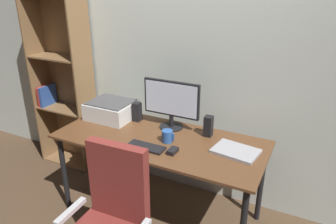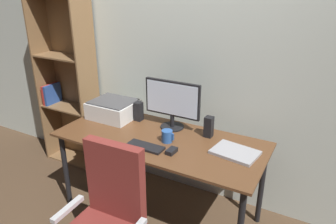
{
  "view_description": "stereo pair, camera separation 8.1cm",
  "coord_description": "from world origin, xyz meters",
  "px_view_note": "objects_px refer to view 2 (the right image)",
  "views": [
    {
      "loc": [
        1.07,
        -1.98,
        1.9
      ],
      "look_at": [
        0.07,
        0.02,
        0.97
      ],
      "focal_mm": 33.85,
      "sensor_mm": 36.0,
      "label": 1
    },
    {
      "loc": [
        1.14,
        -1.95,
        1.9
      ],
      "look_at": [
        0.07,
        0.02,
        0.97
      ],
      "focal_mm": 33.85,
      "sensor_mm": 36.0,
      "label": 2
    }
  ],
  "objects_px": {
    "coffee_mug": "(167,136)",
    "laptop": "(235,152)",
    "desk": "(160,147)",
    "bookshelf": "(68,82)",
    "keyboard": "(145,146)",
    "mouse": "(172,151)",
    "speaker_right": "(209,127)",
    "speaker_left": "(139,111)",
    "monitor": "(172,102)",
    "printer": "(113,109)"
  },
  "relations": [
    {
      "from": "laptop",
      "to": "bookshelf",
      "type": "relative_size",
      "value": 0.17
    },
    {
      "from": "monitor",
      "to": "printer",
      "type": "xyz_separation_m",
      "value": [
        -0.58,
        -0.06,
        -0.16
      ]
    },
    {
      "from": "speaker_left",
      "to": "bookshelf",
      "type": "bearing_deg",
      "value": 171.3
    },
    {
      "from": "monitor",
      "to": "keyboard",
      "type": "height_order",
      "value": "monitor"
    },
    {
      "from": "printer",
      "to": "keyboard",
      "type": "bearing_deg",
      "value": -31.83
    },
    {
      "from": "coffee_mug",
      "to": "bookshelf",
      "type": "height_order",
      "value": "bookshelf"
    },
    {
      "from": "coffee_mug",
      "to": "laptop",
      "type": "bearing_deg",
      "value": 7.92
    },
    {
      "from": "speaker_left",
      "to": "desk",
      "type": "bearing_deg",
      "value": -32.17
    },
    {
      "from": "printer",
      "to": "bookshelf",
      "type": "distance_m",
      "value": 0.77
    },
    {
      "from": "mouse",
      "to": "coffee_mug",
      "type": "bearing_deg",
      "value": 132.11
    },
    {
      "from": "desk",
      "to": "bookshelf",
      "type": "bearing_deg",
      "value": 164.6
    },
    {
      "from": "desk",
      "to": "speaker_right",
      "type": "xyz_separation_m",
      "value": [
        0.33,
        0.21,
        0.16
      ]
    },
    {
      "from": "desk",
      "to": "mouse",
      "type": "xyz_separation_m",
      "value": [
        0.2,
        -0.16,
        0.09
      ]
    },
    {
      "from": "coffee_mug",
      "to": "speaker_left",
      "type": "bearing_deg",
      "value": 150.5
    },
    {
      "from": "printer",
      "to": "laptop",
      "type": "bearing_deg",
      "value": -5.58
    },
    {
      "from": "speaker_right",
      "to": "bookshelf",
      "type": "height_order",
      "value": "bookshelf"
    },
    {
      "from": "laptop",
      "to": "bookshelf",
      "type": "bearing_deg",
      "value": 178.92
    },
    {
      "from": "coffee_mug",
      "to": "laptop",
      "type": "height_order",
      "value": "coffee_mug"
    },
    {
      "from": "monitor",
      "to": "speaker_right",
      "type": "distance_m",
      "value": 0.37
    },
    {
      "from": "desk",
      "to": "keyboard",
      "type": "distance_m",
      "value": 0.21
    },
    {
      "from": "monitor",
      "to": "printer",
      "type": "distance_m",
      "value": 0.6
    },
    {
      "from": "keyboard",
      "to": "coffee_mug",
      "type": "xyz_separation_m",
      "value": [
        0.1,
        0.16,
        0.04
      ]
    },
    {
      "from": "mouse",
      "to": "laptop",
      "type": "bearing_deg",
      "value": 30.31
    },
    {
      "from": "mouse",
      "to": "speaker_right",
      "type": "xyz_separation_m",
      "value": [
        0.13,
        0.38,
        0.07
      ]
    },
    {
      "from": "keyboard",
      "to": "coffee_mug",
      "type": "bearing_deg",
      "value": 59.61
    },
    {
      "from": "monitor",
      "to": "laptop",
      "type": "height_order",
      "value": "monitor"
    },
    {
      "from": "keyboard",
      "to": "mouse",
      "type": "bearing_deg",
      "value": 6.86
    },
    {
      "from": "speaker_right",
      "to": "printer",
      "type": "bearing_deg",
      "value": -176.86
    },
    {
      "from": "keyboard",
      "to": "monitor",
      "type": "bearing_deg",
      "value": 89.02
    },
    {
      "from": "speaker_left",
      "to": "bookshelf",
      "type": "height_order",
      "value": "bookshelf"
    },
    {
      "from": "laptop",
      "to": "printer",
      "type": "distance_m",
      "value": 1.19
    },
    {
      "from": "keyboard",
      "to": "speaker_right",
      "type": "relative_size",
      "value": 1.71
    },
    {
      "from": "mouse",
      "to": "printer",
      "type": "relative_size",
      "value": 0.24
    },
    {
      "from": "laptop",
      "to": "speaker_right",
      "type": "bearing_deg",
      "value": 157.15
    },
    {
      "from": "monitor",
      "to": "speaker_right",
      "type": "bearing_deg",
      "value": -1.36
    },
    {
      "from": "keyboard",
      "to": "bookshelf",
      "type": "height_order",
      "value": "bookshelf"
    },
    {
      "from": "monitor",
      "to": "laptop",
      "type": "relative_size",
      "value": 1.55
    },
    {
      "from": "laptop",
      "to": "speaker_left",
      "type": "relative_size",
      "value": 1.88
    },
    {
      "from": "speaker_right",
      "to": "printer",
      "type": "distance_m",
      "value": 0.91
    },
    {
      "from": "keyboard",
      "to": "bookshelf",
      "type": "distance_m",
      "value": 1.43
    },
    {
      "from": "mouse",
      "to": "speaker_left",
      "type": "distance_m",
      "value": 0.66
    },
    {
      "from": "coffee_mug",
      "to": "bookshelf",
      "type": "distance_m",
      "value": 1.46
    },
    {
      "from": "monitor",
      "to": "speaker_left",
      "type": "relative_size",
      "value": 2.91
    },
    {
      "from": "keyboard",
      "to": "laptop",
      "type": "xyz_separation_m",
      "value": [
        0.62,
        0.24,
        0.0
      ]
    },
    {
      "from": "desk",
      "to": "printer",
      "type": "relative_size",
      "value": 4.2
    },
    {
      "from": "desk",
      "to": "keyboard",
      "type": "xyz_separation_m",
      "value": [
        -0.02,
        -0.19,
        0.09
      ]
    },
    {
      "from": "printer",
      "to": "bookshelf",
      "type": "height_order",
      "value": "bookshelf"
    },
    {
      "from": "laptop",
      "to": "desk",
      "type": "bearing_deg",
      "value": -167.21
    },
    {
      "from": "monitor",
      "to": "bookshelf",
      "type": "bearing_deg",
      "value": 173.83
    },
    {
      "from": "speaker_right",
      "to": "printer",
      "type": "relative_size",
      "value": 0.43
    }
  ]
}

